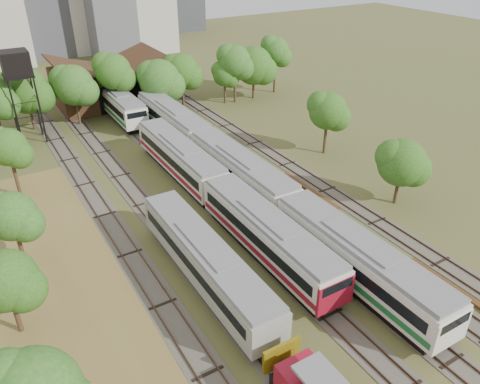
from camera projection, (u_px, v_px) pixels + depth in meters
ground at (383, 333)px, 32.41m from camera, size 240.00×240.00×0.00m
dry_grass_patch at (92, 361)px, 30.32m from camera, size 14.00×60.00×0.04m
tracks at (208, 186)px, 50.75m from camera, size 24.60×80.00×0.19m
railcar_red_set at (218, 192)px, 45.46m from camera, size 3.22×34.57×3.99m
railcar_green_set at (241, 172)px, 48.96m from camera, size 3.29×52.08×4.08m
railcar_rear at (118, 104)px, 68.13m from camera, size 3.24×16.08×4.01m
old_grey_coach at (206, 262)px, 36.02m from camera, size 3.06×18.00×3.78m
water_tower at (16, 66)px, 56.78m from camera, size 3.38×3.38×11.67m
rail_pile_near at (455, 290)px, 36.09m from camera, size 0.58×8.70×0.29m
rail_pile_far at (310, 190)px, 49.78m from camera, size 0.55×8.84×0.29m
maintenance_shed at (109, 84)px, 73.80m from camera, size 16.45×11.55×7.58m
tree_band_far at (146, 76)px, 67.81m from camera, size 47.43×10.12×9.26m
tree_band_right at (326, 119)px, 54.92m from camera, size 6.31×40.44×7.77m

